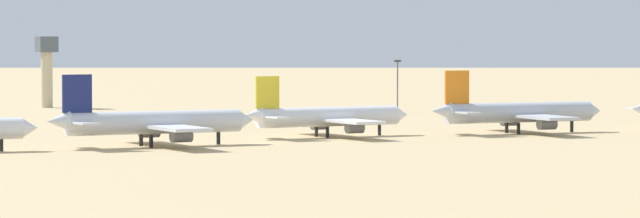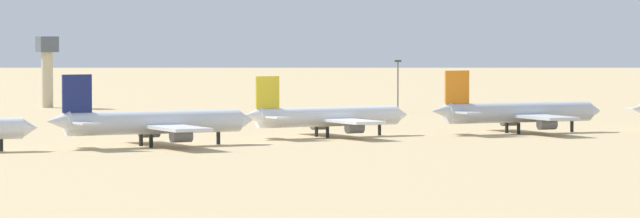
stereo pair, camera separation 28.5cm
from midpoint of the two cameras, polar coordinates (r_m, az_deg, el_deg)
The scene contains 7 objects.
ground at distance 339.60m, azimuth -1.92°, elevation -1.10°, with size 4000.00×4000.00×0.00m, color tan.
ridge_far_east at distance 1547.78m, azimuth 0.65°, elevation 3.36°, with size 311.57×309.74×86.07m, color slate.
parked_jet_navy_3 at distance 331.06m, azimuth -5.36°, elevation -0.44°, with size 40.79×34.10×13.52m.
parked_jet_yellow_4 at distance 358.50m, azimuth 0.24°, elevation -0.25°, with size 37.58×31.51×12.43m.
parked_jet_orange_5 at distance 373.33m, azimuth 6.35°, elevation -0.12°, with size 40.10×33.74×13.25m.
control_tower at distance 499.15m, azimuth -8.69°, elevation 1.41°, with size 5.20×5.20×19.69m.
light_pole_west at distance 465.67m, azimuth 2.52°, elevation 0.88°, with size 1.80×0.50×13.66m.
Camera 2 is at (-140.80, -308.27, 21.75)m, focal length 100.26 mm.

